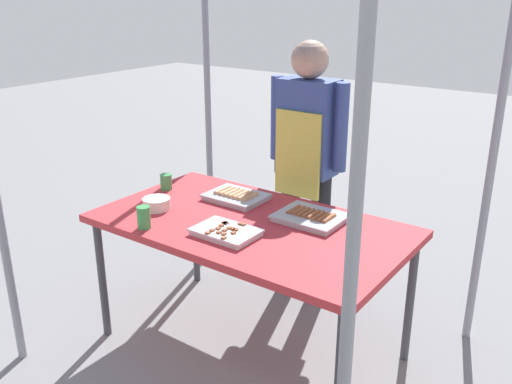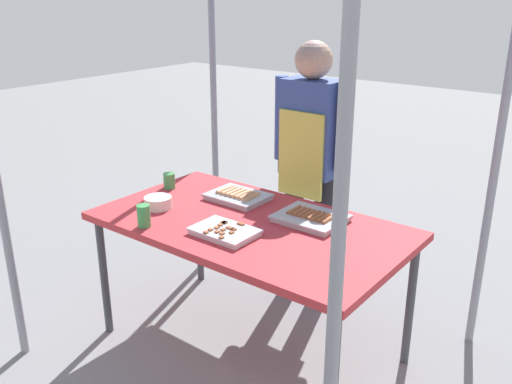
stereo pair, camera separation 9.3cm
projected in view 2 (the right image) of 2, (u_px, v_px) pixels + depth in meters
The scene contains 9 objects.
ground_plane at pixel (251, 345), 3.13m from camera, with size 18.00×18.00×0.00m, color slate.
stall_table at pixel (250, 231), 2.89m from camera, with size 1.60×0.90×0.75m.
tray_grilled_sausages at pixel (238, 196), 3.17m from camera, with size 0.33×0.25×0.05m.
tray_meat_skewers at pixel (225, 232), 2.72m from camera, with size 0.31×0.22×0.04m.
tray_pork_links at pixel (311, 218), 2.88m from camera, with size 0.34×0.28×0.05m.
condiment_bowl at pixel (158, 202), 3.05m from camera, with size 0.15×0.15×0.06m, color silver.
drink_cup_near_edge at pixel (169, 181), 3.34m from camera, with size 0.07×0.07×0.09m, color #3F994C.
drink_cup_by_wok at pixel (144, 216), 2.80m from camera, with size 0.07×0.07×0.11m, color #3F994C.
vendor_woman at pixel (310, 152), 3.37m from camera, with size 0.52×0.23×1.61m.
Camera 2 is at (1.64, -2.07, 1.88)m, focal length 39.29 mm.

